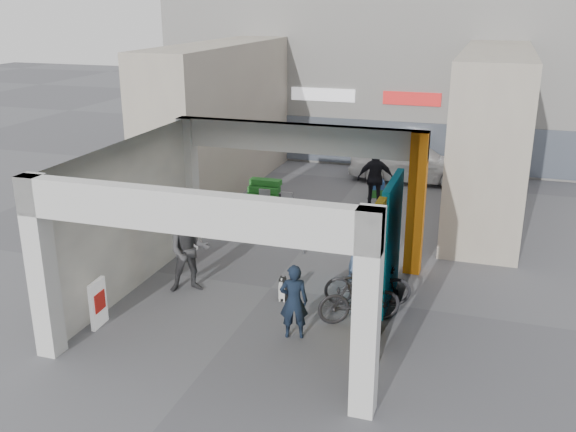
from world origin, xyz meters
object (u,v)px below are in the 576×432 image
(man_crates, at_px, (375,179))
(white_van, at_px, (412,161))
(man_back_turned, at_px, (189,251))
(man_elderly, at_px, (361,242))
(man_with_dog, at_px, (294,301))
(border_collie, at_px, (284,290))
(bicycle_front, at_px, (368,284))
(produce_stand, at_px, (264,195))
(bicycle_rear, at_px, (359,299))
(cafe_set, at_px, (265,211))

(man_crates, bearing_deg, white_van, -113.45)
(man_back_turned, distance_m, man_elderly, 4.05)
(man_with_dog, height_order, man_elderly, man_elderly)
(man_with_dog, distance_m, man_elderly, 3.27)
(man_with_dog, xyz_separation_m, man_crates, (-0.03, 8.76, 0.20))
(border_collie, xyz_separation_m, man_back_turned, (-2.20, -0.19, 0.74))
(man_elderly, bearing_deg, man_crates, 112.24)
(white_van, bearing_deg, man_elderly, 179.52)
(man_with_dog, xyz_separation_m, bicycle_front, (1.11, 1.86, -0.27))
(man_crates, bearing_deg, bicycle_front, 86.74)
(produce_stand, bearing_deg, white_van, 52.09)
(border_collie, xyz_separation_m, bicycle_rear, (1.82, -0.52, 0.29))
(man_back_turned, bearing_deg, bicycle_rear, -34.30)
(man_crates, relative_size, bicycle_rear, 1.11)
(man_with_dog, relative_size, white_van, 0.34)
(produce_stand, distance_m, white_van, 6.05)
(man_back_turned, bearing_deg, cafe_set, 60.96)
(border_collie, distance_m, bicycle_front, 1.87)
(white_van, bearing_deg, man_back_turned, 161.45)
(man_back_turned, height_order, white_van, man_back_turned)
(produce_stand, height_order, man_elderly, man_elderly)
(man_with_dog, bearing_deg, man_elderly, -117.80)
(produce_stand, height_order, man_crates, man_crates)
(man_with_dog, bearing_deg, bicycle_front, -136.72)
(produce_stand, height_order, border_collie, produce_stand)
(cafe_set, distance_m, man_with_dog, 7.16)
(produce_stand, xyz_separation_m, white_van, (4.19, 4.34, 0.44))
(cafe_set, height_order, produce_stand, cafe_set)
(man_elderly, xyz_separation_m, bicycle_rear, (0.43, -2.21, -0.39))
(man_back_turned, bearing_deg, man_elderly, -2.01)
(man_elderly, relative_size, bicycle_rear, 1.05)
(man_back_turned, bearing_deg, bicycle_front, -22.05)
(bicycle_front, distance_m, bicycle_rear, 0.86)
(bicycle_front, bearing_deg, man_crates, -6.31)
(bicycle_front, bearing_deg, border_collie, 85.10)
(cafe_set, distance_m, white_van, 6.89)
(bicycle_rear, relative_size, white_van, 0.39)
(border_collie, relative_size, man_elderly, 0.33)
(border_collie, xyz_separation_m, man_elderly, (1.39, 1.69, 0.68))
(cafe_set, relative_size, produce_stand, 1.13)
(cafe_set, bearing_deg, man_crates, 37.64)
(white_van, bearing_deg, bicycle_rear, -178.32)
(produce_stand, relative_size, man_elderly, 0.67)
(cafe_set, height_order, man_elderly, man_elderly)
(man_back_turned, bearing_deg, man_crates, 39.18)
(man_elderly, distance_m, man_crates, 5.61)
(man_elderly, bearing_deg, bicycle_front, -57.09)
(border_collie, bearing_deg, white_van, 62.15)
(cafe_set, height_order, border_collie, cafe_set)
(produce_stand, xyz_separation_m, man_back_turned, (0.63, -6.68, 0.66))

